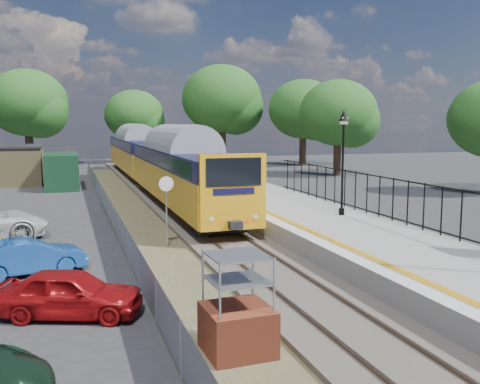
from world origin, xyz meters
name	(u,v)px	position (x,y,z in m)	size (l,w,h in m)	color
ground	(282,285)	(0.00, 0.00, 0.00)	(120.00, 120.00, 0.00)	#2D2D30
track_bed	(195,226)	(-0.47, 9.67, 0.09)	(5.90, 80.00, 0.29)	#473F38
platform	(300,219)	(4.20, 8.00, 0.45)	(5.00, 70.00, 0.90)	gray
platform_edge	(259,211)	(2.14, 8.00, 0.90)	(0.90, 70.00, 0.01)	silver
victorian_lamp_north	(343,138)	(5.30, 6.00, 4.30)	(0.44, 0.44, 4.60)	black
palisade_fence	(420,205)	(6.55, 2.24, 1.84)	(0.12, 26.00, 2.00)	black
wire_fence	(110,211)	(-4.20, 12.00, 0.60)	(0.06, 52.00, 1.20)	#999EA3
outbuilding	(3,166)	(-10.91, 31.21, 1.52)	(10.80, 10.10, 3.12)	#918051
tree_line	(140,106)	(1.40, 42.00, 6.61)	(56.80, 43.80, 11.88)	#332319
train	(152,157)	(0.00, 25.46, 2.34)	(2.82, 40.83, 3.51)	orange
brick_plinth	(237,307)	(-2.83, -4.30, 1.07)	(1.44, 1.44, 2.23)	brown
speed_sign	(166,200)	(-2.50, 5.78, 1.96)	(0.58, 0.11, 2.87)	#999EA3
car_red	(70,293)	(-6.20, -0.82, 0.62)	(1.47, 3.66, 1.25)	#9F0E11
car_blue	(29,257)	(-7.44, 3.66, 0.59)	(1.24, 3.56, 1.17)	#1B4FA7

